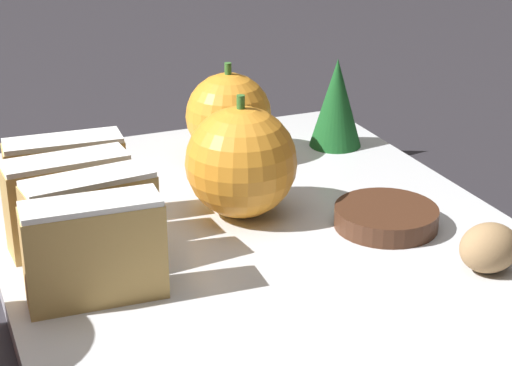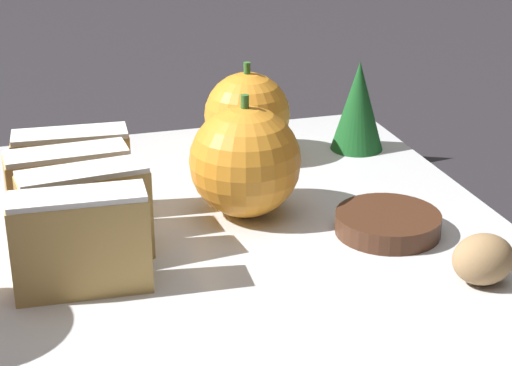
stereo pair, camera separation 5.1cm
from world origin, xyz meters
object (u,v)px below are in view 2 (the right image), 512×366
at_px(orange_near, 247,115).
at_px(walnut, 483,259).
at_px(orange_far, 248,161).
at_px(chocolate_cookie, 388,223).

bearing_deg(orange_near, walnut, -72.96).
bearing_deg(walnut, orange_far, 127.89).
bearing_deg(orange_near, chocolate_cookie, -73.32).
distance_m(walnut, chocolate_cookie, 0.07).
xyz_separation_m(orange_far, chocolate_cookie, (0.07, -0.05, -0.03)).
height_order(orange_far, chocolate_cookie, orange_far).
relative_size(orange_near, chocolate_cookie, 1.12).
distance_m(orange_near, chocolate_cookie, 0.16).
relative_size(walnut, chocolate_cookie, 0.54).
bearing_deg(walnut, chocolate_cookie, 107.82).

